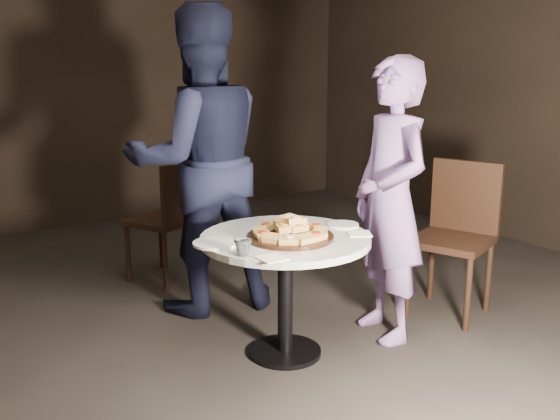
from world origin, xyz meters
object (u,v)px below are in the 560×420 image
object	(u,v)px
focaccia_pile	(291,229)
chair_right	(457,227)
serving_board	(290,237)
chair_far	(171,213)
water_glass	(243,247)
diner_navy	(200,162)
diner_teal	(390,201)
table	(285,259)

from	to	relation	value
focaccia_pile	chair_right	distance (m)	1.29
serving_board	chair_far	distance (m)	1.49
water_glass	chair_far	size ratio (longest dim) A/B	0.10
diner_navy	diner_teal	bearing A→B (deg)	136.34
serving_board	focaccia_pile	world-z (taller)	focaccia_pile
serving_board	diner_navy	bearing A→B (deg)	92.33
chair_far	diner_navy	distance (m)	0.71
focaccia_pile	water_glass	world-z (taller)	focaccia_pile
table	chair_right	distance (m)	1.27
water_glass	chair_far	distance (m)	1.64
water_glass	chair_far	xyz separation A→B (m)	(0.35, 1.59, -0.20)
chair_far	diner_navy	bearing A→B (deg)	61.77
chair_right	water_glass	bearing A→B (deg)	-107.27
serving_board	diner_teal	world-z (taller)	diner_teal
serving_board	diner_navy	size ratio (longest dim) A/B	0.24
serving_board	diner_navy	world-z (taller)	diner_navy
chair_far	diner_navy	world-z (taller)	diner_navy
table	diner_navy	world-z (taller)	diner_navy
chair_far	diner_teal	size ratio (longest dim) A/B	0.55
serving_board	focaccia_pile	size ratio (longest dim) A/B	1.12
chair_right	diner_teal	size ratio (longest dim) A/B	0.60
diner_navy	water_glass	bearing A→B (deg)	84.59
focaccia_pile	water_glass	bearing A→B (deg)	-163.15
diner_navy	chair_far	bearing A→B (deg)	-82.69
serving_board	chair_right	bearing A→B (deg)	-0.78
chair_far	diner_teal	distance (m)	1.69
table	chair_far	distance (m)	1.43
focaccia_pile	chair_far	bearing A→B (deg)	90.14
water_glass	focaccia_pile	bearing A→B (deg)	16.85
diner_navy	diner_teal	size ratio (longest dim) A/B	1.19
chair_far	diner_teal	world-z (taller)	diner_teal
focaccia_pile	chair_right	size ratio (longest dim) A/B	0.42
chair_far	chair_right	size ratio (longest dim) A/B	0.93
diner_navy	diner_teal	xyz separation A→B (m)	(0.69, -0.98, -0.15)
table	chair_right	size ratio (longest dim) A/B	1.07
serving_board	diner_teal	size ratio (longest dim) A/B	0.28
table	chair_right	world-z (taller)	chair_right
water_glass	chair_right	world-z (taller)	chair_right
chair_far	diner_teal	xyz separation A→B (m)	(0.65, -1.54, 0.29)
chair_right	diner_navy	xyz separation A→B (m)	(-1.32, 0.95, 0.40)
serving_board	chair_far	xyz separation A→B (m)	(0.00, 1.48, -0.17)
focaccia_pile	diner_teal	distance (m)	0.66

